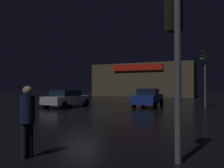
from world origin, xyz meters
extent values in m
plane|color=black|center=(0.00, 0.00, 0.00)|extent=(120.00, 120.00, 0.00)
cube|color=brown|center=(-4.35, 27.55, 2.88)|extent=(17.96, 6.27, 5.77)
cube|color=red|center=(-4.35, 24.26, 4.96)|extent=(8.70, 0.24, 1.01)
cylinder|color=#595B60|center=(7.11, -7.20, 1.91)|extent=(0.15, 0.15, 3.81)
cube|color=black|center=(7.01, -7.09, 3.38)|extent=(0.41, 0.41, 0.87)
sphere|color=red|center=(6.89, -6.98, 3.64)|extent=(0.20, 0.20, 0.20)
sphere|color=black|center=(6.89, -6.98, 3.38)|extent=(0.20, 0.20, 0.20)
sphere|color=black|center=(6.89, -6.98, 3.12)|extent=(0.20, 0.20, 0.20)
cylinder|color=#595B60|center=(7.04, 6.81, 2.26)|extent=(0.14, 0.14, 4.53)
cube|color=black|center=(6.93, 6.70, 4.10)|extent=(0.41, 0.41, 0.85)
sphere|color=black|center=(6.81, 6.59, 4.36)|extent=(0.20, 0.20, 0.20)
sphere|color=black|center=(6.81, 6.59, 4.10)|extent=(0.20, 0.20, 0.20)
sphere|color=#19D13F|center=(6.81, 6.59, 3.84)|extent=(0.20, 0.20, 0.20)
cube|color=navy|center=(2.65, 6.26, 0.67)|extent=(1.97, 4.68, 0.71)
cube|color=black|center=(2.66, 6.06, 1.28)|extent=(1.63, 1.95, 0.51)
cylinder|color=black|center=(1.72, 7.71, 0.32)|extent=(0.26, 0.65, 0.63)
cylinder|color=black|center=(3.40, 7.82, 0.32)|extent=(0.26, 0.65, 0.63)
cylinder|color=black|center=(1.91, 4.69, 0.32)|extent=(0.26, 0.65, 0.63)
cylinder|color=black|center=(3.59, 4.80, 0.32)|extent=(0.26, 0.65, 0.63)
cube|color=#B7B7BF|center=(-3.23, 2.88, 0.62)|extent=(2.10, 4.26, 0.60)
cube|color=black|center=(-3.24, 2.73, 1.16)|extent=(1.76, 2.19, 0.47)
cylinder|color=black|center=(-4.01, 4.31, 0.32)|extent=(0.27, 0.66, 0.65)
cylinder|color=black|center=(-2.23, 4.17, 0.32)|extent=(0.27, 0.66, 0.65)
cylinder|color=black|center=(-4.22, 1.58, 0.32)|extent=(0.27, 0.66, 0.65)
cylinder|color=black|center=(-2.44, 1.45, 0.32)|extent=(0.27, 0.66, 0.65)
cylinder|color=black|center=(3.84, -8.24, 0.41)|extent=(0.14, 0.14, 0.83)
cylinder|color=black|center=(3.80, -8.39, 0.41)|extent=(0.14, 0.14, 0.83)
cylinder|color=#141938|center=(3.82, -8.32, 1.15)|extent=(0.41, 0.41, 0.65)
sphere|color=tan|center=(3.82, -8.32, 1.59)|extent=(0.22, 0.22, 0.22)
camera|label=1|loc=(7.91, -12.36, 1.68)|focal=36.48mm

